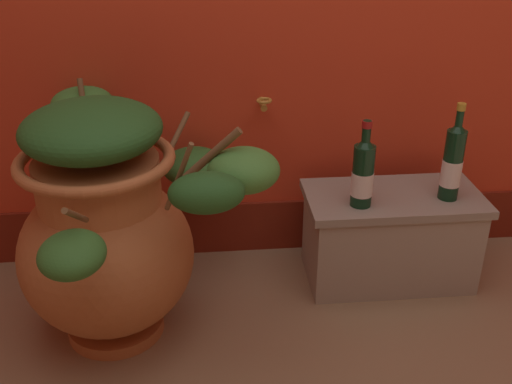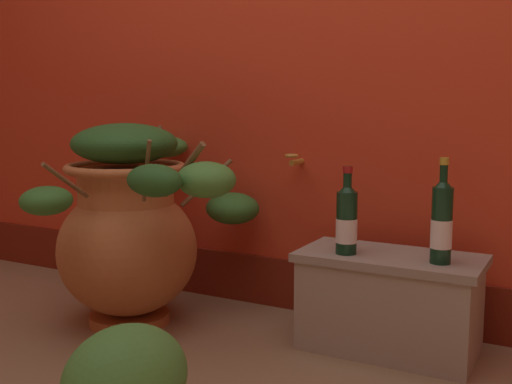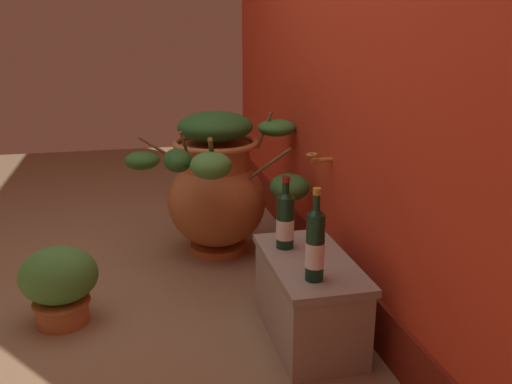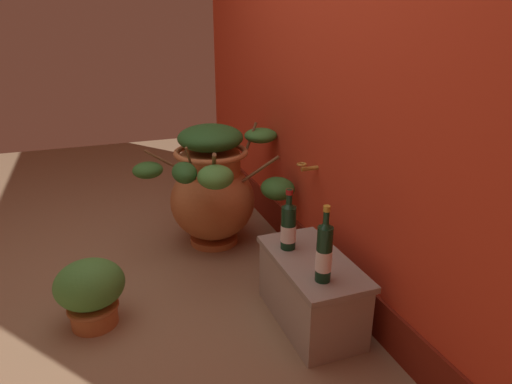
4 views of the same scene
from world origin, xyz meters
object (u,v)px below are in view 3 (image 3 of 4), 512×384
wine_bottle_middle (285,219)px  potted_shrub (59,283)px  wine_bottle_left (315,244)px  terracotta_urn (218,185)px

wine_bottle_middle → potted_shrub: (-0.21, -0.95, -0.29)m
wine_bottle_left → potted_shrub: size_ratio=1.00×
wine_bottle_middle → wine_bottle_left: bearing=4.0°
wine_bottle_middle → potted_shrub: bearing=-102.3°
wine_bottle_middle → potted_shrub: size_ratio=0.89×
terracotta_urn → potted_shrub: size_ratio=2.77×
terracotta_urn → wine_bottle_middle: terracotta_urn is taller
wine_bottle_left → wine_bottle_middle: wine_bottle_left is taller
terracotta_urn → wine_bottle_middle: size_ratio=3.12×
terracotta_urn → wine_bottle_middle: bearing=10.3°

